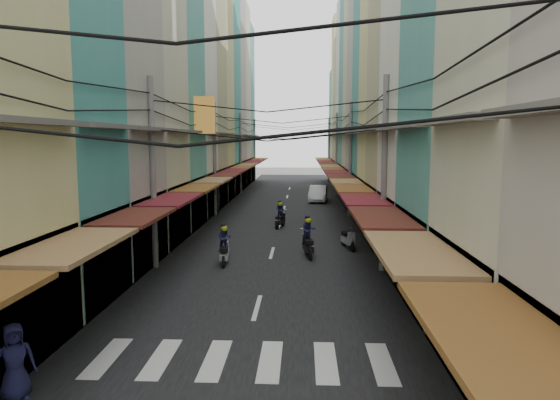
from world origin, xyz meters
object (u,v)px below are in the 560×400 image
(market_umbrella, at_px, (468,283))
(bicycle, at_px, (459,296))
(traffic_sign, at_px, (394,227))
(white_car, at_px, (318,201))

(market_umbrella, bearing_deg, bicycle, 74.20)
(bicycle, height_order, traffic_sign, traffic_sign)
(white_car, distance_m, market_umbrella, 32.72)
(traffic_sign, bearing_deg, white_car, 94.80)
(white_car, relative_size, traffic_sign, 1.65)
(market_umbrella, bearing_deg, traffic_sign, 94.20)
(traffic_sign, bearing_deg, market_umbrella, -85.80)
(white_car, bearing_deg, traffic_sign, -80.09)
(bicycle, relative_size, traffic_sign, 0.55)
(bicycle, distance_m, traffic_sign, 3.38)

